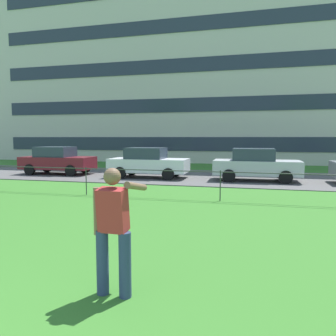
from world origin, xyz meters
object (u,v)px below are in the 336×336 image
object	(u,v)px
car_maroon_right	(57,160)
apartment_building_background	(186,64)
person_thrower	(113,227)
car_silver_left	(256,165)
car_white_far_left	(148,163)

from	to	relation	value
car_maroon_right	apartment_building_background	bearing A→B (deg)	76.72
person_thrower	apartment_building_background	bearing A→B (deg)	99.39
person_thrower	car_silver_left	bearing A→B (deg)	80.85
person_thrower	car_maroon_right	xyz separation A→B (m)	(-8.86, 12.37, -0.12)
car_silver_left	apartment_building_background	world-z (taller)	apartment_building_background
car_silver_left	apartment_building_background	bearing A→B (deg)	111.57
car_silver_left	apartment_building_background	xyz separation A→B (m)	(-6.80, 17.21, 8.68)
car_maroon_right	apartment_building_background	xyz separation A→B (m)	(4.00, 16.96, 8.68)
person_thrower	car_silver_left	size ratio (longest dim) A/B	0.42
person_thrower	car_maroon_right	world-z (taller)	person_thrower
car_white_far_left	car_silver_left	distance (m)	5.34
car_maroon_right	car_white_far_left	world-z (taller)	same
car_white_far_left	car_silver_left	bearing A→B (deg)	0.69
person_thrower	car_silver_left	xyz separation A→B (m)	(1.95, 12.12, -0.12)
car_maroon_right	car_white_far_left	xyz separation A→B (m)	(5.47, -0.31, 0.00)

